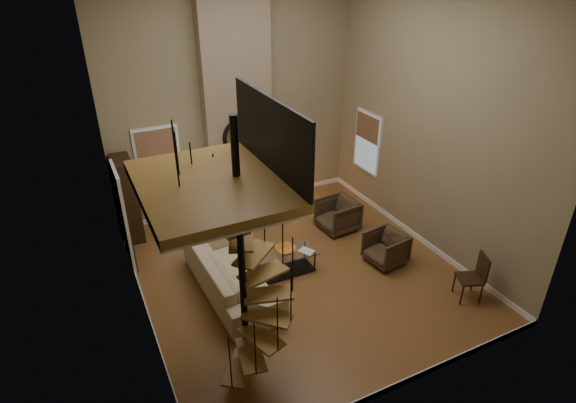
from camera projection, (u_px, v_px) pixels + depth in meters
name	position (u px, v px, depth m)	size (l,w,h in m)	color
ground	(297.00, 270.00, 9.39)	(6.00, 6.50, 0.01)	#93602F
back_wall	(234.00, 99.00, 10.68)	(6.00, 0.02, 5.50)	#8E7E5C
front_wall	(422.00, 230.00, 5.53)	(6.00, 0.02, 5.50)	#8E7E5C
left_wall	(121.00, 175.00, 6.93)	(0.02, 6.50, 5.50)	#8E7E5C
right_wall	(430.00, 120.00, 9.27)	(0.02, 6.50, 5.50)	#8E7E5C
baseboard_back	(240.00, 201.00, 11.93)	(6.00, 0.02, 0.12)	white
baseboard_front	(397.00, 385.00, 6.79)	(6.00, 0.02, 0.12)	white
baseboard_left	(147.00, 312.00, 8.20)	(0.02, 6.50, 0.12)	white
baseboard_right	(413.00, 234.00, 10.53)	(0.02, 6.50, 0.12)	white
chimney_breast	(237.00, 101.00, 10.53)	(1.60, 0.38, 5.50)	#8B735A
hearth	(249.00, 214.00, 11.42)	(1.50, 0.60, 0.04)	black
firebox	(244.00, 190.00, 11.40)	(0.95, 0.02, 0.72)	black
mantel	(244.00, 169.00, 11.06)	(1.70, 0.18, 0.06)	white
mirror_frame	(242.00, 137.00, 10.73)	(0.94, 0.94, 0.10)	black
mirror_disc	(242.00, 137.00, 10.74)	(0.80, 0.80, 0.01)	white
vase_left	(222.00, 167.00, 10.80)	(0.24, 0.24, 0.25)	black
vase_right	(266.00, 159.00, 11.26)	(0.20, 0.20, 0.21)	#1A5C55
window_back	(158.00, 158.00, 10.44)	(1.02, 0.06, 1.52)	white
window_right	(367.00, 141.00, 11.37)	(0.06, 1.02, 1.52)	white
entry_door	(124.00, 218.00, 9.17)	(0.10, 1.05, 2.16)	white
loft	(218.00, 179.00, 5.65)	(1.70, 2.20, 1.09)	olive
spiral_stair	(243.00, 269.00, 6.44)	(1.47, 1.47, 4.06)	black
hutch	(127.00, 199.00, 10.12)	(0.40, 0.85, 1.90)	black
sofa	(230.00, 274.00, 8.64)	(2.65, 1.04, 0.77)	tan
armchair_near	(340.00, 214.00, 10.72)	(0.82, 0.84, 0.76)	#41301E
armchair_far	(388.00, 247.00, 9.51)	(0.72, 0.75, 0.68)	#41301E
coffee_table	(287.00, 260.00, 9.22)	(1.20, 0.61, 0.45)	silver
bowl	(286.00, 250.00, 9.16)	(0.40, 0.40, 0.10)	orange
book	(306.00, 252.00, 9.16)	(0.22, 0.29, 0.03)	gray
floor_lamp	(192.00, 184.00, 9.71)	(0.42, 0.42, 1.72)	black
accent_lamp	(296.00, 189.00, 12.11)	(0.15, 0.15, 0.54)	orange
side_chair	(475.00, 275.00, 8.40)	(0.55, 0.53, 0.93)	black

